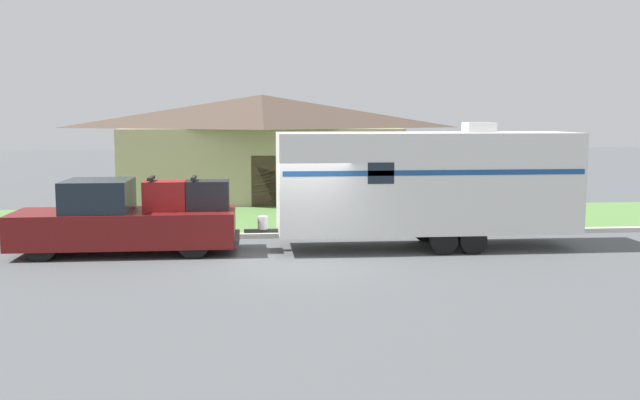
% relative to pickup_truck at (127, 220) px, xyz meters
% --- Properties ---
extents(ground_plane, '(120.00, 120.00, 0.00)m').
position_rel_pickup_truck_xyz_m(ground_plane, '(4.70, -1.64, -0.92)').
color(ground_plane, '#515456').
extents(curb_strip, '(80.00, 0.30, 0.14)m').
position_rel_pickup_truck_xyz_m(curb_strip, '(4.70, 2.11, -0.85)').
color(curb_strip, beige).
rests_on(curb_strip, ground_plane).
extents(lawn_strip, '(80.00, 7.00, 0.03)m').
position_rel_pickup_truck_xyz_m(lawn_strip, '(4.70, 5.76, -0.91)').
color(lawn_strip, '#568442').
rests_on(lawn_strip, ground_plane).
extents(house_across_street, '(12.69, 6.52, 4.62)m').
position_rel_pickup_truck_xyz_m(house_across_street, '(3.88, 12.37, 1.47)').
color(house_across_street, tan).
rests_on(house_across_street, ground_plane).
extents(pickup_truck, '(6.01, 2.04, 2.09)m').
position_rel_pickup_truck_xyz_m(pickup_truck, '(0.00, 0.00, 0.00)').
color(pickup_truck, black).
rests_on(pickup_truck, ground_plane).
extents(travel_trailer, '(9.25, 2.33, 3.54)m').
position_rel_pickup_truck_xyz_m(travel_trailer, '(8.25, -0.00, 0.95)').
color(travel_trailer, black).
rests_on(travel_trailer, ground_plane).
extents(mailbox, '(0.48, 0.20, 1.34)m').
position_rel_pickup_truck_xyz_m(mailbox, '(13.71, 2.69, 0.11)').
color(mailbox, brown).
rests_on(mailbox, ground_plane).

